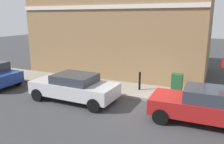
{
  "coord_description": "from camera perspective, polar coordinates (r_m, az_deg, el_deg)",
  "views": [
    {
      "loc": [
        -9.82,
        -2.43,
        4.13
      ],
      "look_at": [
        1.29,
        2.64,
        1.2
      ],
      "focal_mm": 36.73,
      "sensor_mm": 36.0,
      "label": 1
    }
  ],
  "objects": [
    {
      "name": "bollard_near_cabinet",
      "position": [
        12.87,
        6.9,
        -2.04
      ],
      "size": [
        0.14,
        0.14,
        1.04
      ],
      "color": "black",
      "rests_on": "sidewalk"
    },
    {
      "name": "corner_building",
      "position": [
        17.9,
        2.95,
        13.7
      ],
      "size": [
        7.34,
        12.34,
        8.39
      ],
      "color": "olive",
      "rests_on": "ground"
    },
    {
      "name": "utility_cabinet",
      "position": [
        12.35,
        15.82,
        -3.25
      ],
      "size": [
        0.46,
        0.61,
        1.15
      ],
      "color": "#1E4C28",
      "rests_on": "sidewalk"
    },
    {
      "name": "car_silver",
      "position": [
        11.67,
        -9.36,
        -3.63
      ],
      "size": [
        2.03,
        4.41,
        1.38
      ],
      "rotation": [
        0.0,
        0.0,
        1.55
      ],
      "color": "#B7B7BC",
      "rests_on": "ground"
    },
    {
      "name": "sidewalk",
      "position": [
        15.07,
        -10.6,
        -2.35
      ],
      "size": [
        2.41,
        30.0,
        0.15
      ],
      "primitive_type": "cube",
      "color": "gray",
      "rests_on": "ground"
    },
    {
      "name": "car_red",
      "position": [
        9.85,
        22.37,
        -7.63
      ],
      "size": [
        1.96,
        4.23,
        1.44
      ],
      "rotation": [
        0.0,
        0.0,
        1.59
      ],
      "color": "maroon",
      "rests_on": "ground"
    },
    {
      "name": "ground",
      "position": [
        10.93,
        9.93,
        -8.94
      ],
      "size": [
        80.0,
        80.0,
        0.0
      ],
      "primitive_type": "plane",
      "color": "#38383A"
    }
  ]
}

